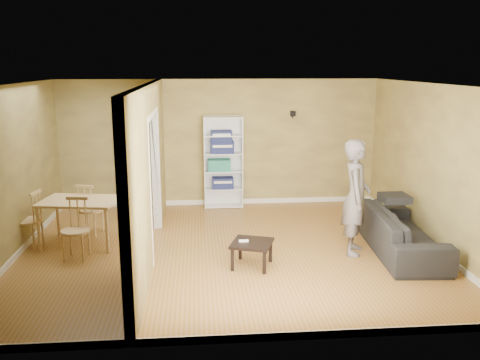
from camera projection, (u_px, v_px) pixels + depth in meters
name	position (u px, v px, depth m)	size (l,w,h in m)	color
room_shell	(228.00, 170.00, 7.78)	(6.50, 6.50, 6.50)	#9F673D
partition	(149.00, 172.00, 7.68)	(0.22, 5.50, 2.60)	tan
wall_speaker	(293.00, 114.00, 10.38)	(0.10, 0.10, 0.10)	black
sofa	(402.00, 226.00, 7.93)	(0.97, 2.25, 0.86)	black
person	(356.00, 187.00, 7.76)	(0.60, 0.77, 2.11)	slate
bookshelf	(223.00, 162.00, 10.40)	(0.79, 0.34, 1.87)	white
paper_box_navy_a	(223.00, 183.00, 10.44)	(0.43, 0.28, 0.22)	navy
paper_box_teal	(219.00, 165.00, 10.35)	(0.46, 0.30, 0.23)	#1C5459
paper_box_navy_b	(222.00, 147.00, 10.28)	(0.46, 0.30, 0.24)	navy
paper_box_navy_c	(221.00, 137.00, 10.23)	(0.42, 0.28, 0.22)	navy
coffee_table	(252.00, 246.00, 7.37)	(0.56, 0.56, 0.37)	black
game_controller	(244.00, 241.00, 7.37)	(0.14, 0.04, 0.03)	white
dining_table	(80.00, 205.00, 8.21)	(1.20, 0.80, 0.75)	#DEB683
chair_left	(28.00, 219.00, 8.13)	(0.43, 0.43, 0.94)	tan
chair_near	(75.00, 229.00, 7.63)	(0.43, 0.43, 0.93)	tan
chair_far	(90.00, 208.00, 8.77)	(0.42, 0.42, 0.91)	tan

